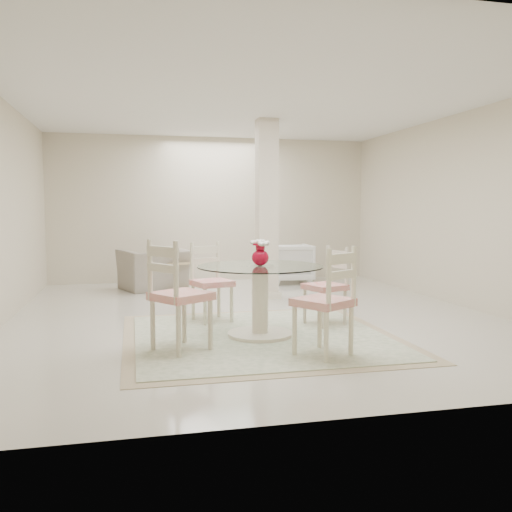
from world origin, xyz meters
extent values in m
plane|color=beige|center=(0.00, 0.00, 0.00)|extent=(7.00, 7.00, 0.00)
cube|color=beige|center=(0.00, 3.50, 1.35)|extent=(6.00, 0.02, 2.70)
cube|color=beige|center=(0.00, -3.50, 1.35)|extent=(6.00, 0.02, 2.70)
cube|color=beige|center=(3.00, 0.00, 1.35)|extent=(0.02, 7.00, 2.70)
cube|color=white|center=(0.00, 0.00, 2.70)|extent=(6.00, 7.00, 0.02)
cube|color=beige|center=(0.50, 1.30, 1.35)|extent=(0.30, 0.30, 2.70)
cube|color=tan|center=(-0.19, -1.18, 0.00)|extent=(2.85, 2.85, 0.01)
cube|color=#ECE9C7|center=(-0.19, -1.18, 0.01)|extent=(2.61, 2.61, 0.01)
cylinder|color=beige|center=(-0.19, -1.18, 0.03)|extent=(0.69, 0.69, 0.05)
cylinder|color=beige|center=(-0.19, -1.18, 0.40)|extent=(0.17, 0.17, 0.71)
cylinder|color=beige|center=(-0.19, -1.18, 0.74)|extent=(0.29, 0.29, 0.03)
cylinder|color=white|center=(-0.19, -1.18, 0.76)|extent=(1.32, 1.32, 0.01)
ellipsoid|color=#AB0520|center=(-0.19, -1.18, 0.85)|extent=(0.18, 0.18, 0.17)
cylinder|color=#AB0520|center=(-0.19, -1.18, 0.96)|extent=(0.10, 0.10, 0.05)
cylinder|color=#AB0520|center=(-0.19, -1.18, 0.99)|extent=(0.16, 0.16, 0.02)
ellipsoid|color=white|center=(-0.19, -1.18, 1.02)|extent=(0.10, 0.10, 0.05)
ellipsoid|color=white|center=(-0.13, -1.16, 1.00)|extent=(0.10, 0.10, 0.05)
ellipsoid|color=white|center=(-0.24, -1.15, 1.01)|extent=(0.10, 0.10, 0.05)
ellipsoid|color=white|center=(-0.18, -1.23, 1.00)|extent=(0.10, 0.10, 0.05)
cylinder|color=beige|center=(0.47, -0.69, 0.21)|extent=(0.04, 0.04, 0.42)
cylinder|color=beige|center=(0.58, -1.00, 0.21)|extent=(0.04, 0.04, 0.42)
cylinder|color=beige|center=(0.78, -0.58, 0.21)|extent=(0.04, 0.04, 0.42)
cylinder|color=beige|center=(0.89, -0.89, 0.21)|extent=(0.04, 0.04, 0.42)
cube|color=red|center=(0.68, -0.79, 0.46)|extent=(0.52, 0.52, 0.06)
cube|color=beige|center=(0.85, -0.73, 0.76)|extent=(0.16, 0.36, 0.50)
cylinder|color=beige|center=(-0.69, -0.53, 0.22)|extent=(0.04, 0.04, 0.44)
cylinder|color=beige|center=(-0.36, -0.43, 0.22)|extent=(0.04, 0.04, 0.44)
cylinder|color=beige|center=(-0.79, -0.20, 0.22)|extent=(0.04, 0.04, 0.44)
cylinder|color=beige|center=(-0.46, -0.09, 0.22)|extent=(0.04, 0.04, 0.44)
cube|color=red|center=(-0.58, -0.31, 0.48)|extent=(0.53, 0.53, 0.07)
cube|color=beige|center=(-0.63, -0.13, 0.80)|extent=(0.38, 0.15, 0.52)
cylinder|color=beige|center=(-0.79, -1.62, 0.25)|extent=(0.05, 0.05, 0.50)
cylinder|color=beige|center=(-1.01, -1.30, 0.25)|extent=(0.05, 0.05, 0.50)
cylinder|color=beige|center=(-1.11, -1.84, 0.25)|extent=(0.05, 0.05, 0.50)
cylinder|color=beige|center=(-1.33, -1.51, 0.25)|extent=(0.05, 0.05, 0.50)
cube|color=red|center=(-1.06, -1.57, 0.53)|extent=(0.66, 0.66, 0.08)
cube|color=beige|center=(-1.23, -1.69, 0.89)|extent=(0.28, 0.38, 0.58)
cylinder|color=#F1EBC6|center=(0.26, -1.79, 0.24)|extent=(0.05, 0.05, 0.47)
cylinder|color=#F1EBC6|center=(-0.06, -1.99, 0.24)|extent=(0.05, 0.05, 0.47)
cylinder|color=#F1EBC6|center=(0.45, -2.11, 0.24)|extent=(0.05, 0.05, 0.47)
cylinder|color=#F1EBC6|center=(0.14, -2.30, 0.24)|extent=(0.05, 0.05, 0.47)
cube|color=#B32513|center=(0.20, -2.05, 0.51)|extent=(0.62, 0.62, 0.07)
cube|color=#F1EBC6|center=(0.31, -2.22, 0.85)|extent=(0.37, 0.25, 0.55)
imported|color=gray|center=(-1.15, 2.57, 0.34)|extent=(1.29, 1.22, 0.67)
imported|color=white|center=(1.32, 2.84, 0.36)|extent=(0.81, 0.83, 0.72)
cylinder|color=tan|center=(-0.77, 2.39, 0.02)|extent=(0.44, 0.44, 0.04)
cylinder|color=tan|center=(-0.77, 2.39, 0.24)|extent=(0.06, 0.06, 0.42)
cylinder|color=tan|center=(-0.77, 2.39, 0.46)|extent=(0.45, 0.45, 0.03)
camera|label=1|loc=(-1.50, -6.70, 1.36)|focal=38.00mm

